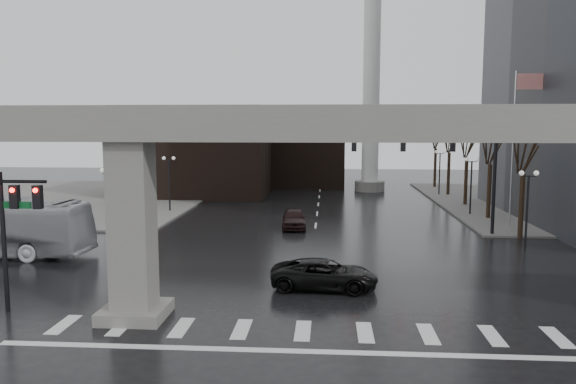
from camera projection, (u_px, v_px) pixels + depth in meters
name	position (u px, v px, depth m)	size (l,w,h in m)	color
ground	(304.00, 322.00, 22.78)	(160.00, 160.00, 0.00)	black
sidewalk_ne	(576.00, 203.00, 56.60)	(28.00, 36.00, 0.15)	slate
sidewalk_nw	(77.00, 199.00, 60.25)	(28.00, 36.00, 0.15)	slate
elevated_guideway	(337.00, 153.00, 21.87)	(48.00, 2.60, 8.70)	gray
building_far_left	(198.00, 151.00, 64.76)	(16.00, 14.00, 10.00)	black
building_far_mid	(306.00, 155.00, 73.94)	(10.00, 10.00, 8.00)	black
smokestack	(371.00, 79.00, 66.33)	(3.60, 3.60, 30.00)	white
signal_mast_arm	(441.00, 155.00, 40.07)	(12.12, 0.43, 8.00)	black
signal_left_pole	(15.00, 217.00, 23.65)	(2.30, 0.30, 6.00)	black
flagpole_assembly	(518.00, 130.00, 42.60)	(2.06, 0.12, 12.00)	silver
lamp_right_0	(528.00, 196.00, 35.28)	(1.22, 0.32, 5.11)	black
lamp_right_1	(471.00, 176.00, 49.15)	(1.22, 0.32, 5.11)	black
lamp_right_2	(440.00, 165.00, 63.02)	(1.22, 0.32, 5.11)	black
lamp_left_0	(110.00, 193.00, 37.18)	(1.22, 0.32, 5.11)	black
lamp_left_1	(169.00, 174.00, 51.04)	(1.22, 0.32, 5.11)	black
lamp_left_2	(203.00, 164.00, 64.91)	(1.22, 0.32, 5.11)	black
tree_right_0	(522.00, 199.00, 39.27)	(1.09, 1.58, 7.50)	black
tree_right_1	(490.00, 186.00, 47.19)	(1.09, 1.61, 7.67)	black
tree_right_2	(466.00, 176.00, 55.10)	(1.10, 1.63, 7.85)	black
tree_right_3	(449.00, 169.00, 63.02)	(1.11, 1.66, 8.02)	black
tree_right_4	(435.00, 164.00, 70.93)	(1.12, 1.69, 8.19)	black
pickup_truck	(324.00, 274.00, 27.29)	(2.39, 5.18, 1.44)	black
far_car	(294.00, 218.00, 43.37)	(1.81, 4.51, 1.53)	black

